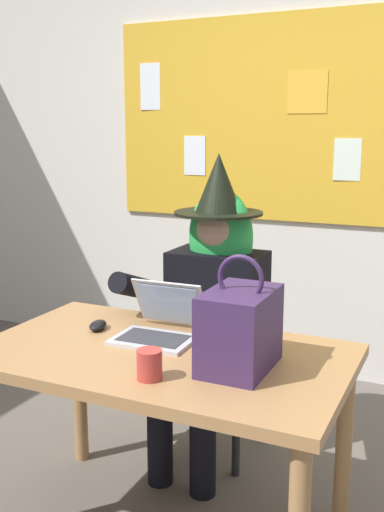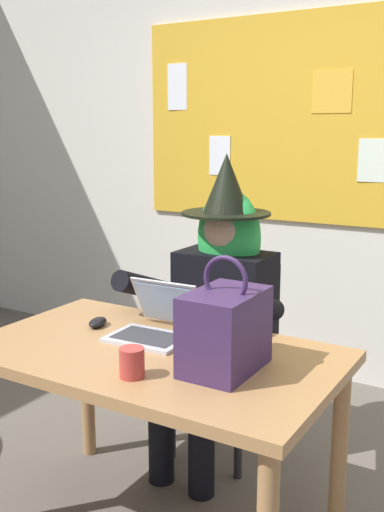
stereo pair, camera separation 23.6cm
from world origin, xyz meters
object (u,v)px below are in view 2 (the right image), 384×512
computer_mouse (98,322)px  handbag (225,330)px  laptop (156,324)px  person_costumed (219,295)px  coffee_mug (132,363)px  desk_main (153,374)px  chair_at_desk (230,346)px

computer_mouse → handbag: 0.66m
laptop → handbag: bearing=-24.8°
person_costumed → coffee_mug: bearing=10.6°
desk_main → handbag: handbag is taller
computer_mouse → handbag: (0.63, -0.13, 0.12)m
chair_at_desk → handbag: size_ratio=2.34×
laptop → coffee_mug: laptop is taller
chair_at_desk → handbag: handbag is taller
desk_main → computer_mouse: 0.36m
person_costumed → computer_mouse: bearing=-26.3°
desk_main → chair_at_desk: (-0.07, 0.74, -0.15)m
coffee_mug → chair_at_desk: bearing=98.8°
chair_at_desk → computer_mouse: (-0.26, -0.64, 0.26)m
laptop → computer_mouse: laptop is taller
computer_mouse → handbag: handbag is taller
chair_at_desk → person_costumed: size_ratio=0.64×
laptop → computer_mouse: 0.26m
computer_mouse → laptop: bearing=-8.1°
desk_main → laptop: 0.20m
computer_mouse → handbag: bearing=-25.8°
person_costumed → handbag: (0.37, -0.65, 0.09)m
person_costumed → coffee_mug: 0.86m
person_costumed → handbag: bearing=30.3°
desk_main → coffee_mug: size_ratio=13.70×
laptop → person_costumed: bearing=87.8°
person_costumed → handbag: size_ratio=3.68×
coffee_mug → laptop: bearing=113.1°
desk_main → coffee_mug: bearing=-70.6°
desk_main → laptop: (-0.07, 0.13, 0.14)m
desk_main → handbag: (0.30, -0.03, 0.23)m
handbag → coffee_mug: 0.31m
chair_at_desk → computer_mouse: bearing=-22.5°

